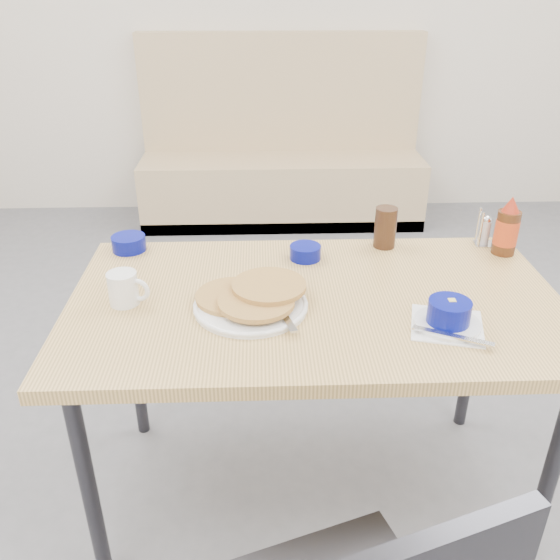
{
  "coord_description": "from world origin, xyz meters",
  "views": [
    {
      "loc": [
        -0.15,
        -1.21,
        1.59
      ],
      "look_at": [
        -0.1,
        0.25,
        0.82
      ],
      "focal_mm": 38.0,
      "sensor_mm": 36.0,
      "label": 1
    }
  ],
  "objects_px": {
    "amber_tumbler": "(385,227)",
    "syrup_bottle": "(507,229)",
    "pancake_plate": "(252,300)",
    "coffee_mug": "(124,288)",
    "booth_bench": "(282,169)",
    "condiment_caddy": "(492,233)",
    "creamer_bowl": "(129,243)",
    "butter_bowl": "(305,252)",
    "dining_table": "(315,316)",
    "grits_setting": "(449,316)"
  },
  "relations": [
    {
      "from": "booth_bench",
      "to": "creamer_bowl",
      "type": "bearing_deg",
      "value": -105.06
    },
    {
      "from": "booth_bench",
      "to": "coffee_mug",
      "type": "distance_m",
      "value": 2.64
    },
    {
      "from": "dining_table",
      "to": "amber_tumbler",
      "type": "distance_m",
      "value": 0.45
    },
    {
      "from": "coffee_mug",
      "to": "amber_tumbler",
      "type": "relative_size",
      "value": 0.88
    },
    {
      "from": "creamer_bowl",
      "to": "butter_bowl",
      "type": "height_order",
      "value": "creamer_bowl"
    },
    {
      "from": "butter_bowl",
      "to": "amber_tumbler",
      "type": "height_order",
      "value": "amber_tumbler"
    },
    {
      "from": "dining_table",
      "to": "condiment_caddy",
      "type": "xyz_separation_m",
      "value": [
        0.62,
        0.34,
        0.1
      ]
    },
    {
      "from": "amber_tumbler",
      "to": "condiment_caddy",
      "type": "relative_size",
      "value": 1.12
    },
    {
      "from": "booth_bench",
      "to": "condiment_caddy",
      "type": "distance_m",
      "value": 2.33
    },
    {
      "from": "dining_table",
      "to": "condiment_caddy",
      "type": "relative_size",
      "value": 11.43
    },
    {
      "from": "pancake_plate",
      "to": "syrup_bottle",
      "type": "height_order",
      "value": "syrup_bottle"
    },
    {
      "from": "syrup_bottle",
      "to": "amber_tumbler",
      "type": "bearing_deg",
      "value": 169.96
    },
    {
      "from": "booth_bench",
      "to": "amber_tumbler",
      "type": "relative_size",
      "value": 13.92
    },
    {
      "from": "grits_setting",
      "to": "amber_tumbler",
      "type": "distance_m",
      "value": 0.51
    },
    {
      "from": "coffee_mug",
      "to": "syrup_bottle",
      "type": "height_order",
      "value": "syrup_bottle"
    },
    {
      "from": "booth_bench",
      "to": "pancake_plate",
      "type": "height_order",
      "value": "booth_bench"
    },
    {
      "from": "creamer_bowl",
      "to": "butter_bowl",
      "type": "relative_size",
      "value": 1.11
    },
    {
      "from": "pancake_plate",
      "to": "coffee_mug",
      "type": "distance_m",
      "value": 0.35
    },
    {
      "from": "pancake_plate",
      "to": "syrup_bottle",
      "type": "distance_m",
      "value": 0.88
    },
    {
      "from": "creamer_bowl",
      "to": "syrup_bottle",
      "type": "distance_m",
      "value": 1.23
    },
    {
      "from": "grits_setting",
      "to": "booth_bench",
      "type": "bearing_deg",
      "value": 96.97
    },
    {
      "from": "grits_setting",
      "to": "syrup_bottle",
      "type": "distance_m",
      "value": 0.54
    },
    {
      "from": "booth_bench",
      "to": "dining_table",
      "type": "height_order",
      "value": "booth_bench"
    },
    {
      "from": "dining_table",
      "to": "booth_bench",
      "type": "bearing_deg",
      "value": 90.0
    },
    {
      "from": "booth_bench",
      "to": "syrup_bottle",
      "type": "bearing_deg",
      "value": -74.2
    },
    {
      "from": "booth_bench",
      "to": "syrup_bottle",
      "type": "relative_size",
      "value": 9.7
    },
    {
      "from": "creamer_bowl",
      "to": "booth_bench",
      "type": "bearing_deg",
      "value": 74.94
    },
    {
      "from": "booth_bench",
      "to": "dining_table",
      "type": "distance_m",
      "value": 2.56
    },
    {
      "from": "dining_table",
      "to": "syrup_bottle",
      "type": "distance_m",
      "value": 0.71
    },
    {
      "from": "coffee_mug",
      "to": "condiment_caddy",
      "type": "height_order",
      "value": "condiment_caddy"
    },
    {
      "from": "booth_bench",
      "to": "pancake_plate",
      "type": "relative_size",
      "value": 6.07
    },
    {
      "from": "booth_bench",
      "to": "coffee_mug",
      "type": "height_order",
      "value": "booth_bench"
    },
    {
      "from": "dining_table",
      "to": "syrup_bottle",
      "type": "bearing_deg",
      "value": 23.08
    },
    {
      "from": "booth_bench",
      "to": "dining_table",
      "type": "bearing_deg",
      "value": -90.0
    },
    {
      "from": "butter_bowl",
      "to": "condiment_caddy",
      "type": "relative_size",
      "value": 0.82
    },
    {
      "from": "amber_tumbler",
      "to": "syrup_bottle",
      "type": "height_order",
      "value": "syrup_bottle"
    },
    {
      "from": "coffee_mug",
      "to": "syrup_bottle",
      "type": "distance_m",
      "value": 1.21
    },
    {
      "from": "coffee_mug",
      "to": "booth_bench",
      "type": "bearing_deg",
      "value": 78.19
    },
    {
      "from": "syrup_bottle",
      "to": "coffee_mug",
      "type": "bearing_deg",
      "value": -166.25
    },
    {
      "from": "butter_bowl",
      "to": "condiment_caddy",
      "type": "bearing_deg",
      "value": 7.69
    },
    {
      "from": "pancake_plate",
      "to": "condiment_caddy",
      "type": "bearing_deg",
      "value": 25.77
    },
    {
      "from": "dining_table",
      "to": "amber_tumbler",
      "type": "bearing_deg",
      "value": 52.59
    },
    {
      "from": "pancake_plate",
      "to": "coffee_mug",
      "type": "relative_size",
      "value": 2.6
    },
    {
      "from": "dining_table",
      "to": "pancake_plate",
      "type": "relative_size",
      "value": 4.47
    },
    {
      "from": "grits_setting",
      "to": "amber_tumbler",
      "type": "xyz_separation_m",
      "value": [
        -0.07,
        0.51,
        0.04
      ]
    },
    {
      "from": "dining_table",
      "to": "butter_bowl",
      "type": "height_order",
      "value": "butter_bowl"
    },
    {
      "from": "booth_bench",
      "to": "pancake_plate",
      "type": "bearing_deg",
      "value": -94.01
    },
    {
      "from": "coffee_mug",
      "to": "creamer_bowl",
      "type": "relative_size",
      "value": 1.09
    },
    {
      "from": "coffee_mug",
      "to": "butter_bowl",
      "type": "bearing_deg",
      "value": 27.27
    },
    {
      "from": "booth_bench",
      "to": "butter_bowl",
      "type": "xyz_separation_m",
      "value": [
        -0.01,
        -2.28,
        0.43
      ]
    }
  ]
}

